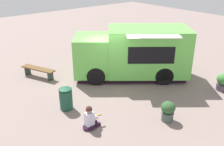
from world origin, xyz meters
TOP-DOWN VIEW (x-y plane):
  - ground_plane at (0.00, 0.00)m, footprint 40.00×40.00m
  - food_truck at (0.05, -1.00)m, footprint 5.05×5.58m
  - person_customer at (-2.17, 3.19)m, footprint 0.45×0.77m
  - planter_flowering_near at (-3.64, -3.15)m, footprint 0.62×0.62m
  - planter_flowering_far at (-3.61, 0.73)m, footprint 0.52×0.52m
  - plaza_bench at (3.02, 2.76)m, footprint 1.89×1.12m
  - trash_bin at (-0.53, 3.19)m, footprint 0.52×0.52m

SIDE VIEW (x-z plane):
  - ground_plane at x=0.00m, z-range 0.00..0.00m
  - person_customer at x=-2.17m, z-range -0.09..0.79m
  - plaza_bench at x=3.02m, z-range 0.13..0.63m
  - planter_flowering_far at x=-3.61m, z-range 0.03..0.80m
  - planter_flowering_near at x=-3.64m, z-range 0.01..0.82m
  - trash_bin at x=-0.53m, z-range 0.01..0.93m
  - food_truck at x=0.05m, z-range -0.04..2.48m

